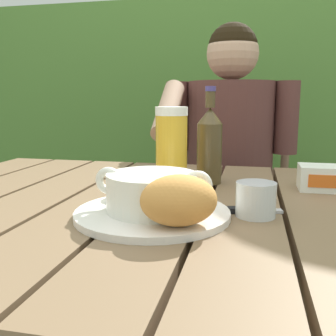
{
  "coord_description": "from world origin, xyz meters",
  "views": [
    {
      "loc": [
        0.16,
        -0.73,
        0.95
      ],
      "look_at": [
        -0.01,
        -0.0,
        0.81
      ],
      "focal_mm": 41.2,
      "sensor_mm": 36.0,
      "label": 1
    }
  ],
  "objects_px": {
    "soup_bowl": "(152,191)",
    "table_knife": "(235,210)",
    "chair_near_diner": "(230,212)",
    "butter_tub": "(323,178)",
    "beer_bottle": "(210,144)",
    "bread_roll": "(179,200)",
    "person_eating": "(228,162)",
    "serving_plate": "(152,213)",
    "water_glass_small": "(256,199)",
    "beer_glass": "(171,147)"
  },
  "relations": [
    {
      "from": "soup_bowl",
      "to": "table_knife",
      "type": "bearing_deg",
      "value": 21.67
    },
    {
      "from": "chair_near_diner",
      "to": "table_knife",
      "type": "xyz_separation_m",
      "value": [
        0.06,
        -0.94,
        0.28
      ]
    },
    {
      "from": "soup_bowl",
      "to": "butter_tub",
      "type": "xyz_separation_m",
      "value": [
        0.33,
        0.28,
        -0.02
      ]
    },
    {
      "from": "beer_bottle",
      "to": "table_knife",
      "type": "relative_size",
      "value": 1.63
    },
    {
      "from": "bread_roll",
      "to": "person_eating",
      "type": "bearing_deg",
      "value": 88.59
    },
    {
      "from": "person_eating",
      "to": "bread_roll",
      "type": "bearing_deg",
      "value": -91.41
    },
    {
      "from": "person_eating",
      "to": "serving_plate",
      "type": "height_order",
      "value": "person_eating"
    },
    {
      "from": "water_glass_small",
      "to": "butter_tub",
      "type": "xyz_separation_m",
      "value": [
        0.15,
        0.24,
        -0.0
      ]
    },
    {
      "from": "bread_roll",
      "to": "butter_tub",
      "type": "bearing_deg",
      "value": 52.69
    },
    {
      "from": "butter_tub",
      "to": "table_knife",
      "type": "distance_m",
      "value": 0.29
    },
    {
      "from": "bread_roll",
      "to": "beer_glass",
      "type": "bearing_deg",
      "value": 103.94
    },
    {
      "from": "bread_roll",
      "to": "soup_bowl",
      "type": "bearing_deg",
      "value": 130.6
    },
    {
      "from": "serving_plate",
      "to": "beer_bottle",
      "type": "xyz_separation_m",
      "value": [
        0.07,
        0.3,
        0.09
      ]
    },
    {
      "from": "beer_glass",
      "to": "chair_near_diner",
      "type": "bearing_deg",
      "value": 82.5
    },
    {
      "from": "chair_near_diner",
      "to": "table_knife",
      "type": "distance_m",
      "value": 0.99
    },
    {
      "from": "bread_roll",
      "to": "butter_tub",
      "type": "xyz_separation_m",
      "value": [
        0.27,
        0.35,
        -0.02
      ]
    },
    {
      "from": "person_eating",
      "to": "beer_glass",
      "type": "relative_size",
      "value": 6.52
    },
    {
      "from": "water_glass_small",
      "to": "soup_bowl",
      "type": "bearing_deg",
      "value": -166.65
    },
    {
      "from": "serving_plate",
      "to": "beer_bottle",
      "type": "bearing_deg",
      "value": 77.57
    },
    {
      "from": "soup_bowl",
      "to": "water_glass_small",
      "type": "relative_size",
      "value": 2.98
    },
    {
      "from": "person_eating",
      "to": "serving_plate",
      "type": "distance_m",
      "value": 0.8
    },
    {
      "from": "serving_plate",
      "to": "beer_bottle",
      "type": "distance_m",
      "value": 0.32
    },
    {
      "from": "chair_near_diner",
      "to": "serving_plate",
      "type": "height_order",
      "value": "chair_near_diner"
    },
    {
      "from": "butter_tub",
      "to": "beer_bottle",
      "type": "bearing_deg",
      "value": 175.69
    },
    {
      "from": "butter_tub",
      "to": "person_eating",
      "type": "bearing_deg",
      "value": 115.36
    },
    {
      "from": "serving_plate",
      "to": "butter_tub",
      "type": "distance_m",
      "value": 0.43
    },
    {
      "from": "chair_near_diner",
      "to": "beer_bottle",
      "type": "distance_m",
      "value": 0.79
    },
    {
      "from": "person_eating",
      "to": "table_knife",
      "type": "distance_m",
      "value": 0.74
    },
    {
      "from": "chair_near_diner",
      "to": "beer_bottle",
      "type": "bearing_deg",
      "value": -91.55
    },
    {
      "from": "person_eating",
      "to": "serving_plate",
      "type": "xyz_separation_m",
      "value": [
        -0.08,
        -0.8,
        0.03
      ]
    },
    {
      "from": "chair_near_diner",
      "to": "serving_plate",
      "type": "xyz_separation_m",
      "value": [
        -0.08,
        -1.0,
        0.28
      ]
    },
    {
      "from": "beer_glass",
      "to": "beer_bottle",
      "type": "relative_size",
      "value": 0.8
    },
    {
      "from": "beer_glass",
      "to": "person_eating",
      "type": "bearing_deg",
      "value": 80.14
    },
    {
      "from": "beer_glass",
      "to": "water_glass_small",
      "type": "distance_m",
      "value": 0.28
    },
    {
      "from": "water_glass_small",
      "to": "butter_tub",
      "type": "relative_size",
      "value": 0.67
    },
    {
      "from": "chair_near_diner",
      "to": "person_eating",
      "type": "xyz_separation_m",
      "value": [
        -0.0,
        -0.2,
        0.25
      ]
    },
    {
      "from": "chair_near_diner",
      "to": "serving_plate",
      "type": "bearing_deg",
      "value": -94.86
    },
    {
      "from": "person_eating",
      "to": "beer_glass",
      "type": "distance_m",
      "value": 0.58
    },
    {
      "from": "serving_plate",
      "to": "table_knife",
      "type": "relative_size",
      "value": 1.9
    },
    {
      "from": "water_glass_small",
      "to": "bread_roll",
      "type": "bearing_deg",
      "value": -135.99
    },
    {
      "from": "beer_glass",
      "to": "butter_tub",
      "type": "xyz_separation_m",
      "value": [
        0.34,
        0.04,
        -0.07
      ]
    },
    {
      "from": "beer_glass",
      "to": "table_knife",
      "type": "xyz_separation_m",
      "value": [
        0.16,
        -0.18,
        -0.09
      ]
    },
    {
      "from": "serving_plate",
      "to": "beer_bottle",
      "type": "height_order",
      "value": "beer_bottle"
    },
    {
      "from": "soup_bowl",
      "to": "table_knife",
      "type": "height_order",
      "value": "soup_bowl"
    },
    {
      "from": "butter_tub",
      "to": "beer_glass",
      "type": "bearing_deg",
      "value": -172.82
    },
    {
      "from": "chair_near_diner",
      "to": "water_glass_small",
      "type": "relative_size",
      "value": 13.59
    },
    {
      "from": "serving_plate",
      "to": "table_knife",
      "type": "bearing_deg",
      "value": 21.67
    },
    {
      "from": "soup_bowl",
      "to": "chair_near_diner",
      "type": "bearing_deg",
      "value": 85.14
    },
    {
      "from": "serving_plate",
      "to": "butter_tub",
      "type": "height_order",
      "value": "butter_tub"
    },
    {
      "from": "bread_roll",
      "to": "water_glass_small",
      "type": "bearing_deg",
      "value": 44.01
    }
  ]
}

